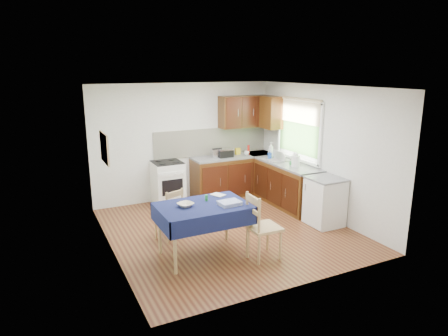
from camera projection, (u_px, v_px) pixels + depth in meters
name	position (u px, v px, depth m)	size (l,w,h in m)	color
floor	(228.00, 230.00, 7.10)	(4.20, 4.20, 0.00)	#4D2214
ceiling	(228.00, 87.00, 6.49)	(4.00, 4.20, 0.02)	white
wall_back	(184.00, 142.00, 8.62)	(4.00, 0.02, 2.50)	white
wall_front	(303.00, 196.00, 4.96)	(4.00, 0.02, 2.50)	white
wall_left	(108.00, 175.00, 5.94)	(0.02, 4.20, 2.50)	white
wall_right	(321.00, 151.00, 7.65)	(0.02, 4.20, 2.50)	white
base_cabinets	(258.00, 180.00, 8.67)	(1.90, 2.30, 0.86)	#351509
worktop_back	(234.00, 156.00, 8.90)	(1.90, 0.60, 0.04)	slate
worktop_right	(288.00, 164.00, 8.17)	(0.60, 1.70, 0.04)	slate
worktop_corner	(259.00, 154.00, 9.18)	(0.60, 0.60, 0.04)	slate
splashback	(212.00, 142.00, 8.90)	(2.70, 0.02, 0.60)	white
upper_cabinets	(253.00, 112.00, 8.87)	(1.20, 0.85, 0.70)	#351509
stove	(168.00, 183.00, 8.34)	(0.60, 0.61, 0.92)	white
window	(299.00, 126.00, 8.15)	(0.04, 1.48, 1.26)	#325724
fridge	(325.00, 202.00, 7.23)	(0.58, 0.60, 0.89)	white
corkboard	(105.00, 148.00, 6.13)	(0.04, 0.62, 0.47)	tan
dining_table	(203.00, 212.00, 5.95)	(1.35, 0.91, 0.82)	#111D44
chair_far	(170.00, 213.00, 6.59)	(0.50, 0.50, 0.89)	tan
chair_near	(261.00, 225.00, 5.92)	(0.46, 0.46, 1.02)	tan
toaster	(217.00, 153.00, 8.69)	(0.27, 0.17, 0.21)	silver
sandwich_press	(224.00, 153.00, 8.75)	(0.32, 0.28, 0.19)	black
sauce_bottle	(248.00, 150.00, 8.96)	(0.05, 0.05, 0.22)	red
yellow_packet	(238.00, 151.00, 9.00)	(0.11, 0.07, 0.15)	gold
dish_rack	(279.00, 159.00, 8.40)	(0.45, 0.34, 0.21)	gray
kettle	(295.00, 160.00, 7.89)	(0.17, 0.17, 0.29)	white
cup	(247.00, 153.00, 8.94)	(0.12, 0.12, 0.09)	silver
soap_bottle_a	(271.00, 150.00, 8.70)	(0.12, 0.13, 0.32)	white
soap_bottle_b	(270.00, 154.00, 8.58)	(0.08, 0.08, 0.18)	blue
soap_bottle_c	(292.00, 162.00, 7.93)	(0.13, 0.13, 0.16)	#258B3B
plate_bowl	(186.00, 205.00, 5.85)	(0.23, 0.23, 0.06)	beige
book	(215.00, 196.00, 6.31)	(0.16, 0.21, 0.02)	white
spice_jar	(206.00, 198.00, 6.09)	(0.05, 0.05, 0.10)	green
tea_towel	(230.00, 203.00, 5.92)	(0.31, 0.25, 0.06)	#2A419D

